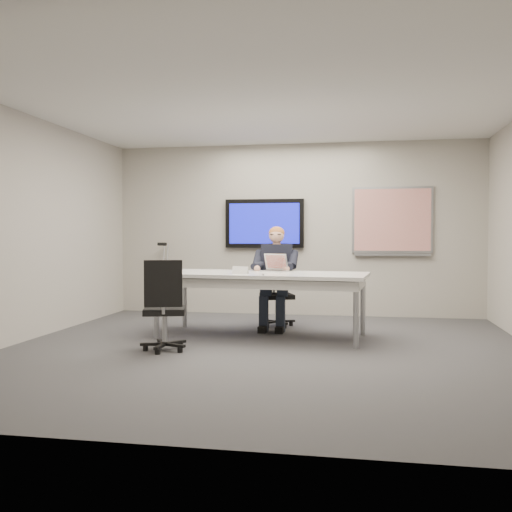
% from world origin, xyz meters
% --- Properties ---
extents(floor, '(6.00, 6.00, 0.02)m').
position_xyz_m(floor, '(0.00, 0.00, 0.00)').
color(floor, '#373739').
rests_on(floor, ground).
extents(ceiling, '(6.00, 6.00, 0.02)m').
position_xyz_m(ceiling, '(0.00, 0.00, 2.80)').
color(ceiling, silver).
rests_on(ceiling, wall_back).
extents(wall_back, '(6.00, 0.02, 2.80)m').
position_xyz_m(wall_back, '(0.00, 3.00, 1.40)').
color(wall_back, '#A9A398').
rests_on(wall_back, ground).
extents(wall_front, '(6.00, 0.02, 2.80)m').
position_xyz_m(wall_front, '(0.00, -3.00, 1.40)').
color(wall_front, '#A9A398').
rests_on(wall_front, ground).
extents(wall_left, '(0.02, 6.00, 2.80)m').
position_xyz_m(wall_left, '(-3.00, 0.00, 1.40)').
color(wall_left, '#A9A398').
rests_on(wall_left, ground).
extents(conference_table, '(2.76, 1.35, 0.82)m').
position_xyz_m(conference_table, '(-0.20, 0.85, 0.73)').
color(conference_table, silver).
rests_on(conference_table, ground).
extents(tv_display, '(1.30, 0.09, 0.80)m').
position_xyz_m(tv_display, '(-0.50, 2.95, 1.50)').
color(tv_display, black).
rests_on(tv_display, wall_back).
extents(whiteboard, '(1.25, 0.08, 1.10)m').
position_xyz_m(whiteboard, '(1.55, 2.97, 1.53)').
color(whiteboard, '#93969C').
rests_on(whiteboard, wall_back).
extents(office_chair_far, '(0.61, 0.61, 0.99)m').
position_xyz_m(office_chair_far, '(-0.13, 1.79, 0.31)').
color(office_chair_far, black).
rests_on(office_chair_far, ground).
extents(office_chair_near, '(0.61, 0.61, 1.03)m').
position_xyz_m(office_chair_near, '(-1.11, -0.25, 0.32)').
color(office_chair_near, black).
rests_on(office_chair_near, ground).
extents(seated_person, '(0.47, 0.80, 1.43)m').
position_xyz_m(seated_person, '(-0.12, 1.53, 0.58)').
color(seated_person, '#1D2431').
rests_on(seated_person, office_chair_far).
extents(crutch, '(0.17, 0.49, 1.24)m').
position_xyz_m(crutch, '(-2.18, 2.82, 0.61)').
color(crutch, '#9B9DA2').
rests_on(crutch, ground).
extents(laptop, '(0.39, 0.41, 0.23)m').
position_xyz_m(laptop, '(-0.06, 1.15, 0.88)').
color(laptop, silver).
rests_on(laptop, conference_table).
extents(name_tent, '(0.23, 0.14, 0.09)m').
position_xyz_m(name_tent, '(-0.43, 0.67, 0.87)').
color(name_tent, silver).
rests_on(name_tent, conference_table).
extents(pen, '(0.04, 0.14, 0.01)m').
position_xyz_m(pen, '(-0.10, 0.44, 0.83)').
color(pen, black).
rests_on(pen, conference_table).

